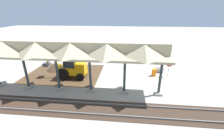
% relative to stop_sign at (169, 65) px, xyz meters
% --- Properties ---
extents(ground_plane, '(120.00, 120.00, 0.00)m').
position_rel_stop_sign_xyz_m(ground_plane, '(3.03, 0.42, -1.47)').
color(ground_plane, '#9E998E').
extents(dirt_work_zone, '(9.16, 7.00, 0.01)m').
position_rel_stop_sign_xyz_m(dirt_work_zone, '(12.95, 0.32, -1.46)').
color(dirt_work_zone, '#4C3823').
rests_on(dirt_work_zone, ground).
extents(platform_canopy, '(17.73, 3.20, 4.90)m').
position_rel_stop_sign_xyz_m(platform_canopy, '(10.19, 4.41, 2.69)').
color(platform_canopy, '#9E998E').
rests_on(platform_canopy, ground).
extents(rail_tracks, '(60.00, 2.58, 0.15)m').
position_rel_stop_sign_xyz_m(rail_tracks, '(3.03, 7.35, -1.44)').
color(rail_tracks, slate).
rests_on(rail_tracks, ground).
extents(stop_sign, '(0.76, 0.12, 2.06)m').
position_rel_stop_sign_xyz_m(stop_sign, '(0.00, 0.00, 0.00)').
color(stop_sign, gray).
rests_on(stop_sign, ground).
extents(backhoe, '(5.11, 1.76, 2.82)m').
position_rel_stop_sign_xyz_m(backhoe, '(11.51, 1.51, -0.20)').
color(backhoe, orange).
rests_on(backhoe, ground).
extents(dirt_mound, '(5.31, 5.31, 2.03)m').
position_rel_stop_sign_xyz_m(dirt_mound, '(14.53, -0.86, -1.47)').
color(dirt_mound, '#4C3823').
rests_on(dirt_mound, ground).
extents(concrete_pipe, '(1.07, 0.84, 0.71)m').
position_rel_stop_sign_xyz_m(concrete_pipe, '(0.78, -1.33, -1.11)').
color(concrete_pipe, '#9E9384').
rests_on(concrete_pipe, ground).
extents(traffic_barrel, '(0.56, 0.56, 0.90)m').
position_rel_stop_sign_xyz_m(traffic_barrel, '(1.69, -0.00, -1.02)').
color(traffic_barrel, orange).
rests_on(traffic_barrel, ground).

